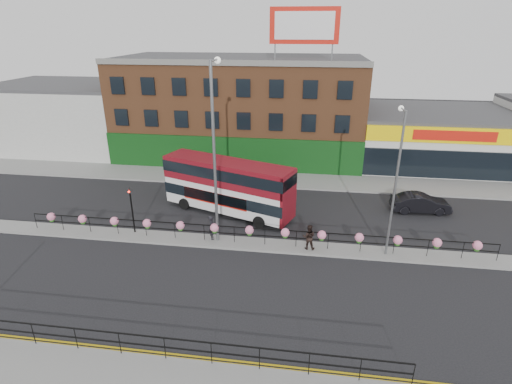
# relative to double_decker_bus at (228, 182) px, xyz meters

# --- Properties ---
(ground) EXTENTS (120.00, 120.00, 0.00)m
(ground) POSITION_rel_double_decker_bus_xyz_m (2.32, -4.63, -2.51)
(ground) COLOR black
(ground) RESTS_ON ground
(north_pavement) EXTENTS (60.00, 4.00, 0.15)m
(north_pavement) POSITION_rel_double_decker_bus_xyz_m (2.32, 7.37, -2.43)
(north_pavement) COLOR gray
(north_pavement) RESTS_ON ground
(median) EXTENTS (60.00, 1.60, 0.15)m
(median) POSITION_rel_double_decker_bus_xyz_m (2.32, -4.63, -2.43)
(median) COLOR gray
(median) RESTS_ON ground
(yellow_line_inner) EXTENTS (60.00, 0.10, 0.01)m
(yellow_line_inner) POSITION_rel_double_decker_bus_xyz_m (2.32, -14.33, -2.50)
(yellow_line_inner) COLOR gold
(yellow_line_inner) RESTS_ON ground
(yellow_line_outer) EXTENTS (60.00, 0.10, 0.01)m
(yellow_line_outer) POSITION_rel_double_decker_bus_xyz_m (2.32, -14.51, -2.50)
(yellow_line_outer) COLOR gold
(yellow_line_outer) RESTS_ON ground
(brick_building) EXTENTS (25.00, 12.21, 10.30)m
(brick_building) POSITION_rel_double_decker_bus_xyz_m (-1.68, 15.33, 2.62)
(brick_building) COLOR brown
(brick_building) RESTS_ON ground
(supermarket) EXTENTS (15.00, 12.25, 5.30)m
(supermarket) POSITION_rel_double_decker_bus_xyz_m (18.32, 15.27, 0.14)
(supermarket) COLOR silver
(supermarket) RESTS_ON ground
(warehouse_west) EXTENTS (15.50, 12.00, 7.30)m
(warehouse_west) POSITION_rel_double_decker_bus_xyz_m (-21.93, 15.37, 1.14)
(warehouse_west) COLOR #B3B4AE
(warehouse_west) RESTS_ON ground
(billboard) EXTENTS (6.00, 0.29, 4.40)m
(billboard) POSITION_rel_double_decker_bus_xyz_m (4.82, 10.36, 10.67)
(billboard) COLOR red
(billboard) RESTS_ON brick_building
(median_railing) EXTENTS (30.04, 0.56, 1.23)m
(median_railing) POSITION_rel_double_decker_bus_xyz_m (2.32, -4.63, -1.46)
(median_railing) COLOR black
(median_railing) RESTS_ON median
(south_railing) EXTENTS (20.04, 0.05, 1.12)m
(south_railing) POSITION_rel_double_decker_bus_xyz_m (0.32, -14.73, -1.55)
(south_railing) COLOR black
(south_railing) RESTS_ON south_pavement
(double_decker_bus) EXTENTS (10.30, 5.76, 4.09)m
(double_decker_bus) POSITION_rel_double_decker_bus_xyz_m (0.00, 0.00, 0.00)
(double_decker_bus) COLOR silver
(double_decker_bus) RESTS_ON ground
(car) EXTENTS (2.11, 4.55, 1.43)m
(car) POSITION_rel_double_decker_bus_xyz_m (14.42, 2.19, -1.79)
(car) COLOR black
(car) RESTS_ON ground
(pedestrian_a) EXTENTS (0.88, 0.82, 1.65)m
(pedestrian_a) POSITION_rel_double_decker_bus_xyz_m (-0.22, -4.38, -1.53)
(pedestrian_a) COLOR black
(pedestrian_a) RESTS_ON median
(pedestrian_b) EXTENTS (0.85, 0.68, 1.65)m
(pedestrian_b) POSITION_rel_double_decker_bus_xyz_m (6.10, -4.80, -1.53)
(pedestrian_b) COLOR black
(pedestrian_b) RESTS_ON median
(lamp_column_west) EXTENTS (0.41, 1.99, 11.35)m
(lamp_column_west) POSITION_rel_double_decker_bus_xyz_m (0.19, -4.24, 4.37)
(lamp_column_west) COLOR slate
(lamp_column_west) RESTS_ON median
(lamp_column_east) EXTENTS (0.32, 1.56, 8.88)m
(lamp_column_east) POSITION_rel_double_decker_bus_xyz_m (10.86, -4.53, 2.90)
(lamp_column_east) COLOR slate
(lamp_column_east) RESTS_ON median
(traffic_light_median) EXTENTS (0.15, 0.28, 3.65)m
(traffic_light_median) POSITION_rel_double_decker_bus_xyz_m (-5.68, -4.24, -0.04)
(traffic_light_median) COLOR black
(traffic_light_median) RESTS_ON median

